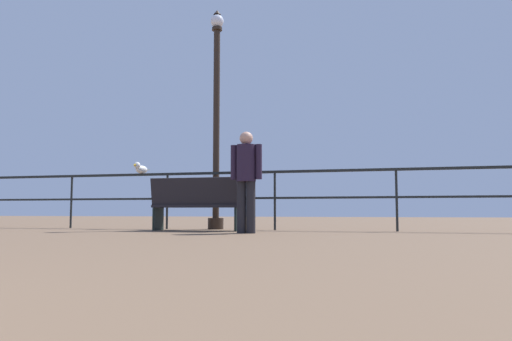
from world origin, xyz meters
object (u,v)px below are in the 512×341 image
Objects in this scene: seagull_on_rail at (141,169)px; person_by_bench at (246,175)px; bench_near_left at (196,202)px; lamppost_center at (216,118)px.

person_by_bench is at bearing -26.78° from seagull_on_rail.
person_by_bench reaches higher than bench_near_left.
seagull_on_rail is at bearing 155.96° from bench_near_left.
seagull_on_rail is (-2.62, 1.32, 0.27)m from person_by_bench.
lamppost_center is 9.60× the size of seagull_on_rail.
seagull_on_rail is (-1.55, -0.21, -1.01)m from lamppost_center.
lamppost_center is 2.70× the size of person_by_bench.
person_by_bench is (1.14, -0.66, 0.42)m from bench_near_left.
bench_near_left is 0.99× the size of person_by_bench.
person_by_bench is 3.56× the size of seagull_on_rail.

